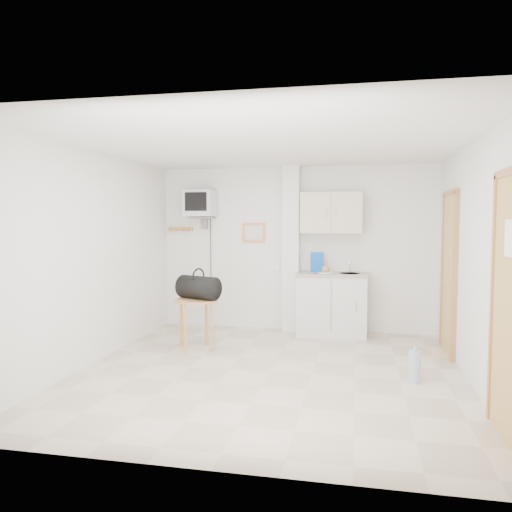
% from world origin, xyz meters
% --- Properties ---
extents(ground, '(4.50, 4.50, 0.00)m').
position_xyz_m(ground, '(0.00, 0.00, 0.00)').
color(ground, beige).
rests_on(ground, ground).
extents(room_envelope, '(4.24, 4.54, 2.55)m').
position_xyz_m(room_envelope, '(0.24, 0.09, 1.54)').
color(room_envelope, white).
rests_on(room_envelope, ground).
extents(kitchenette, '(1.03, 0.58, 2.10)m').
position_xyz_m(kitchenette, '(0.57, 2.00, 0.80)').
color(kitchenette, silver).
rests_on(kitchenette, ground).
extents(crt_television, '(0.44, 0.45, 2.15)m').
position_xyz_m(crt_television, '(-1.45, 2.02, 1.94)').
color(crt_television, slate).
rests_on(crt_television, ground).
extents(round_table, '(0.56, 0.56, 0.66)m').
position_xyz_m(round_table, '(-1.12, 0.79, 0.56)').
color(round_table, tan).
rests_on(round_table, ground).
extents(duffel_bag, '(0.63, 0.50, 0.41)m').
position_xyz_m(duffel_bag, '(-1.09, 0.82, 0.81)').
color(duffel_bag, black).
rests_on(duffel_bag, round_table).
extents(water_bottle, '(0.12, 0.12, 0.37)m').
position_xyz_m(water_bottle, '(1.54, -0.05, 0.17)').
color(water_bottle, '#97B0C8').
rests_on(water_bottle, ground).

